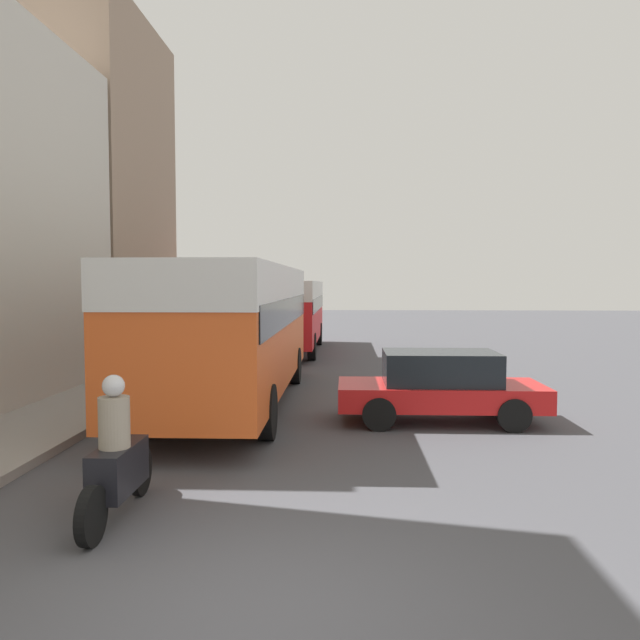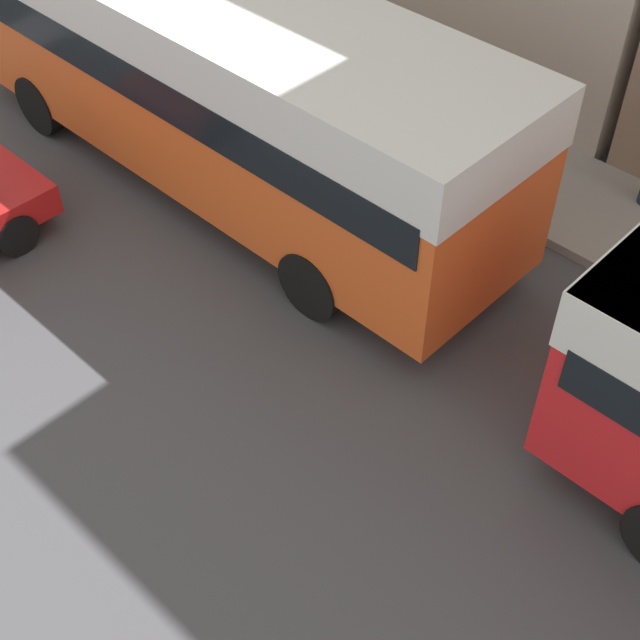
# 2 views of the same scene
# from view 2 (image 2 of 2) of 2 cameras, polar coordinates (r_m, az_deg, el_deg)

# --- Properties ---
(bus_lead) EXTENTS (2.64, 10.14, 3.16)m
(bus_lead) POSITION_cam_2_polar(r_m,az_deg,el_deg) (13.26, -6.97, 16.25)
(bus_lead) COLOR #EA5B23
(bus_lead) RESTS_ON ground_plane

